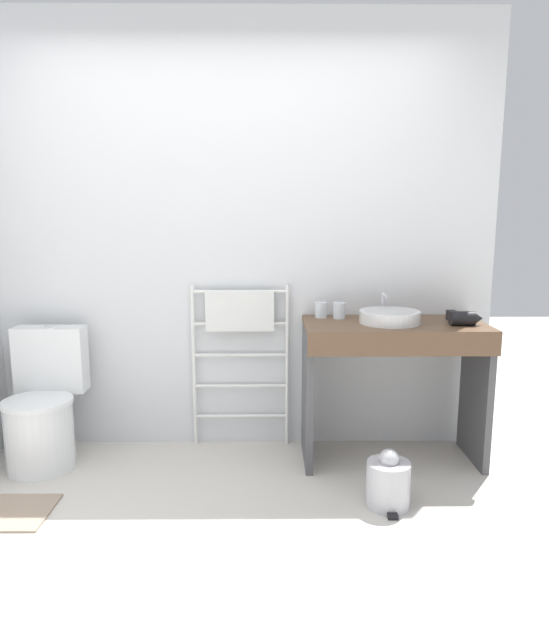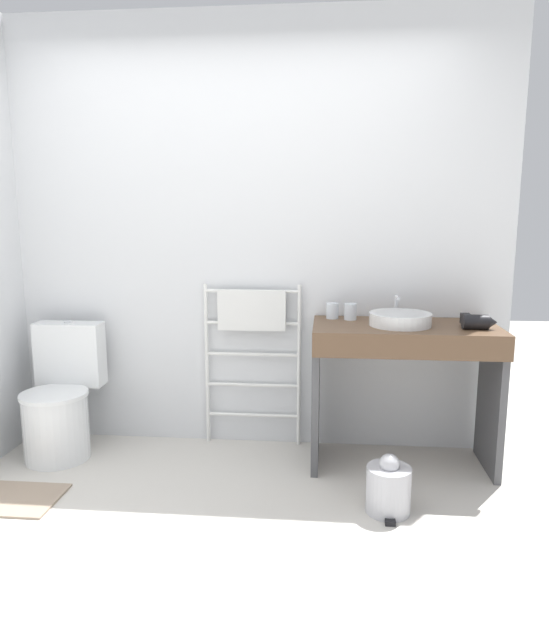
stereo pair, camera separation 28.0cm
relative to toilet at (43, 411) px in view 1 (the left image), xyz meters
The scene contains 11 objects.
ground_plane 1.60m from the toilet, 44.35° to the right, with size 12.00×12.00×0.00m, color beige.
wall_back 1.55m from the toilet, 18.43° to the left, with size 3.19×0.12×2.64m, color silver.
toilet is the anchor object (origin of this frame).
towel_radiator 1.25m from the toilet, 13.01° to the left, with size 0.61×0.06×1.03m.
vanity_counter 2.07m from the toilet, ahead, with size 1.04×0.54×0.84m.
sink_basin 2.10m from the toilet, ahead, with size 0.35×0.35×0.07m.
faucet 2.13m from the toilet, ahead, with size 0.02×0.10×0.15m.
cup_near_wall 1.75m from the toilet, ahead, with size 0.07×0.07×0.09m.
cup_near_edge 1.85m from the toilet, ahead, with size 0.07×0.07×0.10m.
hair_dryer 2.49m from the toilet, ahead, with size 0.18×0.17×0.08m.
trash_bin 2.01m from the toilet, 15.28° to the right, with size 0.22×0.25×0.30m.
Camera 1 is at (0.21, -2.10, 1.46)m, focal length 32.00 mm.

